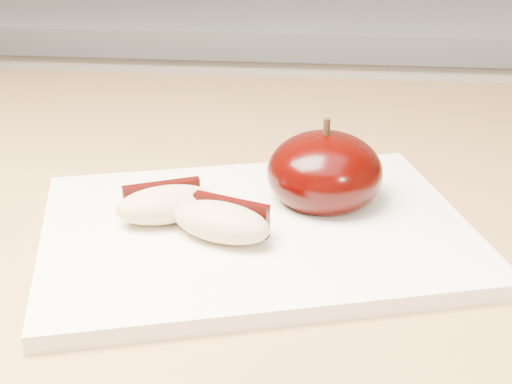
# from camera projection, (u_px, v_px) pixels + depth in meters

# --- Properties ---
(back_cabinet) EXTENTS (2.40, 0.62, 0.94)m
(back_cabinet) POSITION_uv_depth(u_px,v_px,m) (304.00, 233.00, 1.43)
(back_cabinet) COLOR silver
(back_cabinet) RESTS_ON ground
(cutting_board) EXTENTS (0.35, 0.30, 0.01)m
(cutting_board) POSITION_uv_depth(u_px,v_px,m) (256.00, 231.00, 0.52)
(cutting_board) COLOR white
(cutting_board) RESTS_ON island_counter
(apple_half) EXTENTS (0.11, 0.11, 0.07)m
(apple_half) POSITION_uv_depth(u_px,v_px,m) (325.00, 172.00, 0.54)
(apple_half) COLOR black
(apple_half) RESTS_ON cutting_board
(apple_wedge_a) EXTENTS (0.08, 0.06, 0.03)m
(apple_wedge_a) POSITION_uv_depth(u_px,v_px,m) (166.00, 204.00, 0.52)
(apple_wedge_a) COLOR tan
(apple_wedge_a) RESTS_ON cutting_board
(apple_wedge_b) EXTENTS (0.08, 0.06, 0.03)m
(apple_wedge_b) POSITION_uv_depth(u_px,v_px,m) (222.00, 221.00, 0.49)
(apple_wedge_b) COLOR tan
(apple_wedge_b) RESTS_ON cutting_board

